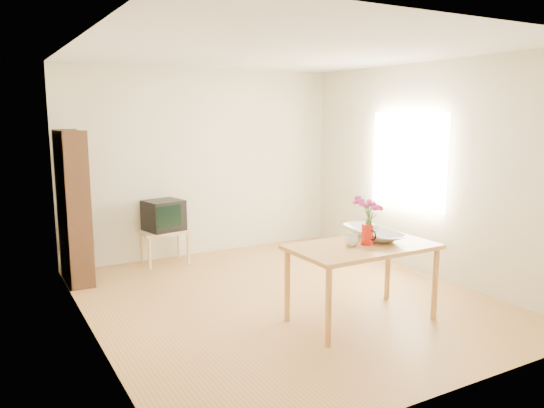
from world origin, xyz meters
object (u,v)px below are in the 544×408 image
table (362,253)px  bowl (374,213)px  television (163,215)px  pitcher (367,235)px  mug (351,241)px

table → bowl: (0.28, 0.18, 0.34)m
bowl → television: size_ratio=1.00×
pitcher → bowl: bowl is taller
pitcher → mug: size_ratio=1.51×
table → pitcher: (0.05, -0.00, 0.17)m
table → bowl: bowl is taller
mug → television: television is taller
table → bowl: bearing=33.0°
table → television: television is taller
table → mug: (-0.12, 0.02, 0.14)m
television → pitcher: bearing=-81.2°
bowl → television: bowl is taller
pitcher → television: size_ratio=0.39×
bowl → television: (-1.31, 2.66, -0.34)m
pitcher → mug: 0.18m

